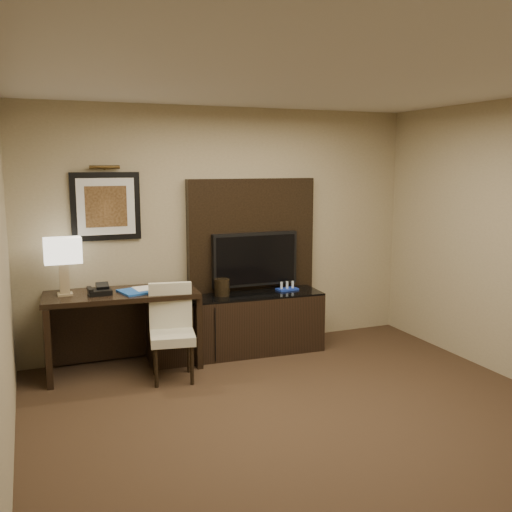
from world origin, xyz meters
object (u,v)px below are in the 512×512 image
table_lamp (64,268)px  ice_bucket (222,287)px  credenza (236,324)px  desk (123,331)px  tv (255,259)px  minibar_tray (287,286)px  desk_phone (100,289)px  desk_chair (172,336)px

table_lamp → ice_bucket: 1.65m
credenza → table_lamp: size_ratio=3.58×
desk → tv: 1.66m
ice_bucket → minibar_tray: bearing=-1.4°
tv → ice_bucket: tv is taller
desk_phone → minibar_tray: (2.08, 0.08, -0.16)m
desk_chair → desk: bearing=140.2°
desk → minibar_tray: size_ratio=6.46×
tv → table_lamp: bearing=-176.6°
desk → minibar_tray: desk is taller
minibar_tray → table_lamp: bearing=179.6°
ice_bucket → minibar_tray: ice_bucket is taller
desk → desk_phone: 0.51m
desk → desk_phone: bearing=-169.3°
minibar_tray → desk: bearing=-178.4°
credenza → table_lamp: (-1.77, 0.02, 0.75)m
table_lamp → desk_phone: table_lamp is taller
desk_phone → ice_bucket: size_ratio=1.18×
credenza → desk_chair: size_ratio=2.20×
tv → minibar_tray: size_ratio=4.27×
desk_phone → tv: bearing=5.5°
ice_bucket → credenza: bearing=-8.0°
desk_chair → desk_phone: (-0.61, 0.45, 0.43)m
desk_phone → ice_bucket: (1.30, 0.09, -0.11)m
table_lamp → minibar_tray: size_ratio=2.30×
credenza → tv: 0.76m
desk → credenza: desk is taller
ice_bucket → minibar_tray: 0.78m
desk → desk_chair: desk_chair is taller
credenza → minibar_tray: (0.63, 0.00, 0.37)m
tv → table_lamp: (-2.06, -0.12, 0.06)m
desk → desk_phone: size_ratio=6.94×
desk → credenza: size_ratio=0.79×
tv → minibar_tray: (0.34, -0.14, -0.31)m
table_lamp → desk_chair: bearing=-30.1°
desk_chair → minibar_tray: size_ratio=3.74×
table_lamp → minibar_tray: bearing=-0.4°
credenza → desk_chair: (-0.84, -0.52, 0.11)m
desk_chair → minibar_tray: bearing=29.5°
tv → desk_phone: 1.76m
minibar_tray → credenza: bearing=-179.8°
credenza → desk_phone: 1.55m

